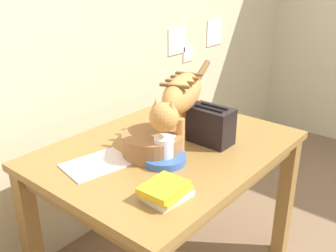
{
  "coord_description": "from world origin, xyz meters",
  "views": [
    {
      "loc": [
        -1.31,
        0.3,
        1.51
      ],
      "look_at": [
        -0.07,
        1.33,
        0.84
      ],
      "focal_mm": 41.75,
      "sensor_mm": 36.0,
      "label": 1
    }
  ],
  "objects_px": {
    "cat": "(180,98)",
    "book_stack": "(166,191)",
    "magazine": "(97,164)",
    "toaster": "(211,125)",
    "dining_table": "(168,164)",
    "saucer_bowl": "(164,159)",
    "wicker_basket": "(152,144)",
    "coffee_mug": "(165,146)"
  },
  "relations": [
    {
      "from": "dining_table",
      "to": "toaster",
      "type": "xyz_separation_m",
      "value": [
        0.16,
        -0.12,
        0.18
      ]
    },
    {
      "from": "wicker_basket",
      "to": "saucer_bowl",
      "type": "bearing_deg",
      "value": -106.45
    },
    {
      "from": "magazine",
      "to": "wicker_basket",
      "type": "bearing_deg",
      "value": -14.75
    },
    {
      "from": "cat",
      "to": "book_stack",
      "type": "distance_m",
      "value": 0.5
    },
    {
      "from": "magazine",
      "to": "toaster",
      "type": "bearing_deg",
      "value": -14.63
    },
    {
      "from": "book_stack",
      "to": "toaster",
      "type": "height_order",
      "value": "toaster"
    },
    {
      "from": "coffee_mug",
      "to": "book_stack",
      "type": "xyz_separation_m",
      "value": [
        -0.21,
        -0.18,
        -0.05
      ]
    },
    {
      "from": "magazine",
      "to": "book_stack",
      "type": "distance_m",
      "value": 0.38
    },
    {
      "from": "saucer_bowl",
      "to": "toaster",
      "type": "relative_size",
      "value": 0.92
    },
    {
      "from": "toaster",
      "to": "cat",
      "type": "bearing_deg",
      "value": 132.57
    },
    {
      "from": "dining_table",
      "to": "coffee_mug",
      "type": "xyz_separation_m",
      "value": [
        -0.13,
        -0.09,
        0.17
      ]
    },
    {
      "from": "magazine",
      "to": "toaster",
      "type": "relative_size",
      "value": 1.34
    },
    {
      "from": "book_stack",
      "to": "wicker_basket",
      "type": "relative_size",
      "value": 0.67
    },
    {
      "from": "saucer_bowl",
      "to": "toaster",
      "type": "bearing_deg",
      "value": -7.33
    },
    {
      "from": "dining_table",
      "to": "magazine",
      "type": "distance_m",
      "value": 0.36
    },
    {
      "from": "dining_table",
      "to": "coffee_mug",
      "type": "distance_m",
      "value": 0.23
    },
    {
      "from": "dining_table",
      "to": "coffee_mug",
      "type": "relative_size",
      "value": 9.15
    },
    {
      "from": "dining_table",
      "to": "book_stack",
      "type": "xyz_separation_m",
      "value": [
        -0.33,
        -0.27,
        0.12
      ]
    },
    {
      "from": "dining_table",
      "to": "book_stack",
      "type": "height_order",
      "value": "book_stack"
    },
    {
      "from": "cat",
      "to": "wicker_basket",
      "type": "bearing_deg",
      "value": 62.99
    },
    {
      "from": "cat",
      "to": "book_stack",
      "type": "bearing_deg",
      "value": 102.47
    },
    {
      "from": "saucer_bowl",
      "to": "cat",
      "type": "bearing_deg",
      "value": 19.51
    },
    {
      "from": "magazine",
      "to": "saucer_bowl",
      "type": "bearing_deg",
      "value": -34.07
    },
    {
      "from": "coffee_mug",
      "to": "toaster",
      "type": "bearing_deg",
      "value": -7.42
    },
    {
      "from": "dining_table",
      "to": "coffee_mug",
      "type": "bearing_deg",
      "value": -145.51
    },
    {
      "from": "saucer_bowl",
      "to": "coffee_mug",
      "type": "bearing_deg",
      "value": -0.0
    },
    {
      "from": "saucer_bowl",
      "to": "magazine",
      "type": "height_order",
      "value": "saucer_bowl"
    },
    {
      "from": "book_stack",
      "to": "coffee_mug",
      "type": "bearing_deg",
      "value": 40.86
    },
    {
      "from": "dining_table",
      "to": "magazine",
      "type": "height_order",
      "value": "magazine"
    },
    {
      "from": "dining_table",
      "to": "toaster",
      "type": "relative_size",
      "value": 5.74
    },
    {
      "from": "dining_table",
      "to": "cat",
      "type": "bearing_deg",
      "value": -16.45
    },
    {
      "from": "cat",
      "to": "book_stack",
      "type": "relative_size",
      "value": 3.89
    },
    {
      "from": "magazine",
      "to": "book_stack",
      "type": "height_order",
      "value": "book_stack"
    },
    {
      "from": "cat",
      "to": "coffee_mug",
      "type": "xyz_separation_m",
      "value": [
        -0.19,
        -0.07,
        -0.15
      ]
    },
    {
      "from": "magazine",
      "to": "wicker_basket",
      "type": "relative_size",
      "value": 1.01
    },
    {
      "from": "wicker_basket",
      "to": "book_stack",
      "type": "bearing_deg",
      "value": -130.52
    },
    {
      "from": "cat",
      "to": "dining_table",
      "type": "bearing_deg",
      "value": 54.04
    },
    {
      "from": "magazine",
      "to": "toaster",
      "type": "xyz_separation_m",
      "value": [
        0.49,
        -0.24,
        0.08
      ]
    },
    {
      "from": "wicker_basket",
      "to": "toaster",
      "type": "height_order",
      "value": "toaster"
    },
    {
      "from": "book_stack",
      "to": "wicker_basket",
      "type": "distance_m",
      "value": 0.35
    },
    {
      "from": "saucer_bowl",
      "to": "wicker_basket",
      "type": "relative_size",
      "value": 0.7
    },
    {
      "from": "dining_table",
      "to": "cat",
      "type": "xyz_separation_m",
      "value": [
        0.06,
        -0.02,
        0.31
      ]
    }
  ]
}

